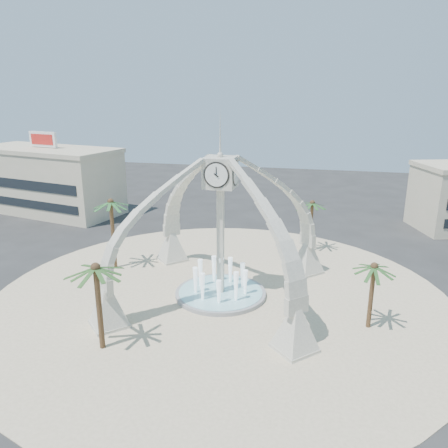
% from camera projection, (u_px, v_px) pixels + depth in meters
% --- Properties ---
extents(ground, '(140.00, 140.00, 0.00)m').
position_uv_depth(ground, '(221.00, 296.00, 38.69)').
color(ground, '#282828').
rests_on(ground, ground).
extents(plaza, '(40.00, 40.00, 0.06)m').
position_uv_depth(plaza, '(221.00, 295.00, 38.68)').
color(plaza, beige).
rests_on(plaza, ground).
extents(clock_tower, '(17.94, 17.94, 16.30)m').
position_uv_depth(clock_tower, '(220.00, 226.00, 36.82)').
color(clock_tower, beige).
rests_on(clock_tower, ground).
extents(fountain, '(8.00, 8.00, 3.62)m').
position_uv_depth(fountain, '(221.00, 293.00, 38.61)').
color(fountain, '#97979A').
rests_on(fountain, ground).
extents(building_nw, '(23.75, 13.73, 11.90)m').
position_uv_depth(building_nw, '(48.00, 180.00, 64.94)').
color(building_nw, beige).
rests_on(building_nw, ground).
extents(palm_east, '(3.77, 3.77, 5.72)m').
position_uv_depth(palm_east, '(374.00, 267.00, 32.03)').
color(palm_east, brown).
rests_on(palm_east, ground).
extents(palm_west, '(4.44, 4.44, 7.75)m').
position_uv_depth(palm_west, '(111.00, 203.00, 42.87)').
color(palm_west, brown).
rests_on(palm_west, ground).
extents(palm_north, '(3.95, 3.95, 6.33)m').
position_uv_depth(palm_north, '(312.00, 204.00, 47.96)').
color(palm_north, brown).
rests_on(palm_north, ground).
extents(palm_south, '(4.71, 4.71, 6.89)m').
position_uv_depth(palm_south, '(96.00, 269.00, 29.02)').
color(palm_south, brown).
rests_on(palm_south, ground).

